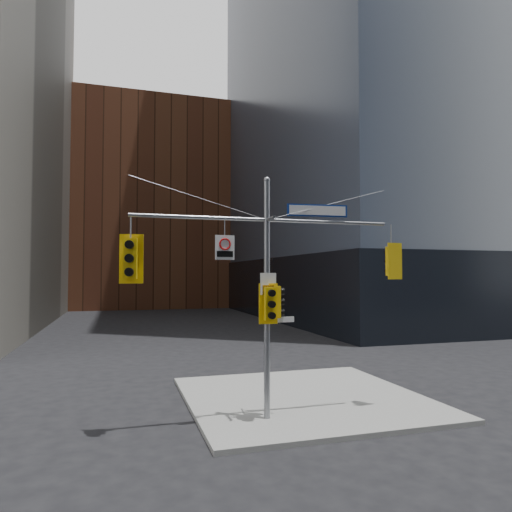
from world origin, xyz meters
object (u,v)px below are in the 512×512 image
traffic_light_west_arm (130,259)px  traffic_light_east_arm (392,261)px  traffic_light_pole_front (270,304)px  street_sign_blade (317,211)px  signal_assembly (267,273)px  traffic_light_pole_side (277,302)px  regulatory_sign_arm (225,247)px

traffic_light_west_arm → traffic_light_east_arm: (8.19, -0.01, -0.00)m
traffic_light_pole_front → street_sign_blade: 3.29m
signal_assembly → traffic_light_east_arm: size_ratio=6.82×
traffic_light_east_arm → traffic_light_pole_side: (-3.94, 0.01, -1.25)m
traffic_light_west_arm → street_sign_blade: 5.78m
signal_assembly → regulatory_sign_arm: size_ratio=11.19×
signal_assembly → traffic_light_pole_side: bearing=1.4°
traffic_light_west_arm → traffic_light_east_arm: 8.19m
signal_assembly → street_sign_blade: 2.54m
traffic_light_east_arm → traffic_light_pole_side: bearing=-8.2°
regulatory_sign_arm → signal_assembly: bearing=-0.6°
traffic_light_pole_front → traffic_light_east_arm: bearing=4.3°
traffic_light_pole_front → street_sign_blade: size_ratio=0.62×
street_sign_blade → signal_assembly: bearing=-174.3°
traffic_light_pole_side → traffic_light_east_arm: bearing=-90.9°
signal_assembly → street_sign_blade: signal_assembly is taller
signal_assembly → traffic_light_west_arm: 3.94m
traffic_light_west_arm → traffic_light_pole_side: traffic_light_west_arm is taller
traffic_light_east_arm → signal_assembly: bearing=-8.1°
signal_assembly → traffic_light_pole_front: bearing=-90.0°
traffic_light_pole_front → regulatory_sign_arm: bearing=169.9°
street_sign_blade → regulatory_sign_arm: (-2.94, -0.02, -1.18)m
traffic_light_east_arm → traffic_light_pole_front: bearing=-4.5°
traffic_light_west_arm → regulatory_sign_arm: bearing=9.0°
traffic_light_west_arm → traffic_light_pole_front: traffic_light_west_arm is taller
traffic_light_east_arm → regulatory_sign_arm: (-5.55, -0.02, 0.37)m
traffic_light_east_arm → street_sign_blade: street_sign_blade is taller
traffic_light_pole_side → traffic_light_west_arm: bearing=89.1°
traffic_light_pole_side → street_sign_blade: 3.10m
traffic_light_pole_side → traffic_light_pole_front: (-0.32, -0.27, -0.04)m
traffic_light_west_arm → traffic_light_pole_front: bearing=5.6°
signal_assembly → traffic_light_pole_front: size_ratio=6.70×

